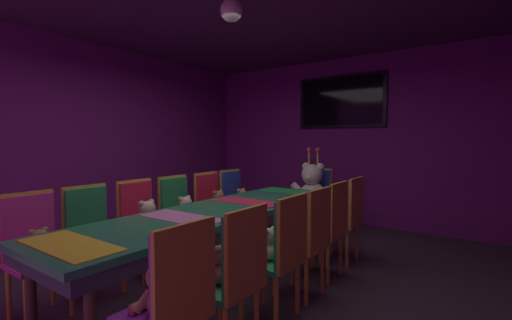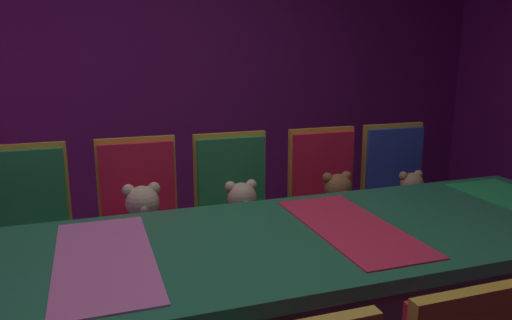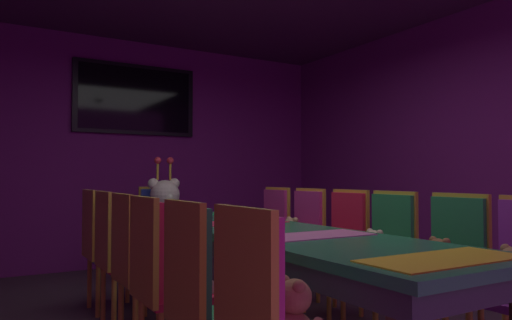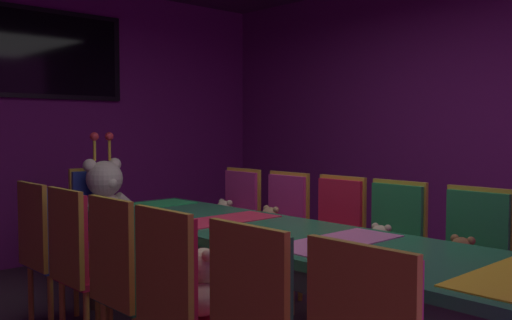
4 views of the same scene
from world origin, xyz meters
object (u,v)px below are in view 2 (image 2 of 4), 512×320
teddy_left_2 (143,222)px  chair_left_4 (326,196)px  banquet_table (238,263)px  chair_left_1 (27,226)px  chair_left_2 (140,213)px  teddy_left_5 (411,198)px  teddy_left_4 (338,204)px  teddy_left_3 (242,214)px  chair_left_5 (397,188)px  chair_left_3 (234,205)px

teddy_left_2 → chair_left_4: chair_left_4 is taller
banquet_table → chair_left_1: bearing=-136.8°
chair_left_2 → teddy_left_5: size_ratio=3.37×
chair_left_1 → teddy_left_2: size_ratio=2.81×
chair_left_4 → banquet_table: bearing=-43.4°
chair_left_2 → teddy_left_2: chair_left_2 is taller
teddy_left_2 → teddy_left_5: size_ratio=1.20×
chair_left_4 → teddy_left_4: bearing=0.0°
teddy_left_2 → chair_left_4: 1.06m
teddy_left_3 → chair_left_5: chair_left_5 is taller
chair_left_2 → teddy_left_2: size_ratio=2.81×
teddy_left_2 → chair_left_3: size_ratio=0.36×
teddy_left_4 → teddy_left_2: bearing=-91.7°
teddy_left_3 → teddy_left_4: 0.55m
chair_left_2 → chair_left_3: 0.50m
banquet_table → teddy_left_4: 1.05m
banquet_table → chair_left_4: chair_left_4 is taller
chair_left_5 → teddy_left_4: bearing=-73.2°
banquet_table → chair_left_5: chair_left_5 is taller
chair_left_1 → teddy_left_5: bearing=85.4°
chair_left_3 → teddy_left_5: 1.05m
teddy_left_2 → teddy_left_4: bearing=88.3°
chair_left_1 → chair_left_3: (0.01, 1.04, 0.00)m
chair_left_2 → teddy_left_4: (0.18, 1.05, -0.01)m
chair_left_1 → teddy_left_3: size_ratio=3.03×
chair_left_2 → chair_left_4: (0.03, 1.05, 0.00)m
banquet_table → teddy_left_2: teddy_left_2 is taller
teddy_left_3 → chair_left_4: size_ratio=0.33×
teddy_left_5 → chair_left_1: bearing=-94.6°
chair_left_1 → teddy_left_4: (0.17, 1.59, -0.01)m
chair_left_2 → chair_left_3: same height
chair_left_2 → teddy_left_3: (0.17, 0.50, -0.01)m
chair_left_3 → teddy_left_4: (0.16, 0.55, -0.01)m
chair_left_4 → teddy_left_2: bearing=-83.9°
banquet_table → chair_left_2: bearing=-162.9°
chair_left_4 → chair_left_5: bearing=90.2°
teddy_left_2 → teddy_left_5: bearing=89.0°
chair_left_2 → chair_left_1: bearing=-89.1°
chair_left_1 → banquet_table: bearing=43.2°
teddy_left_3 → teddy_left_4: (0.01, 0.55, 0.00)m
chair_left_3 → chair_left_4: same height
chair_left_1 → teddy_left_2: chair_left_1 is taller
teddy_left_4 → teddy_left_3: bearing=-91.4°
banquet_table → teddy_left_4: bearing=131.1°
teddy_left_2 → teddy_left_4: size_ratio=1.07×
chair_left_4 → teddy_left_4: (0.15, 0.00, -0.01)m
banquet_table → teddy_left_4: teddy_left_4 is taller
chair_left_1 → chair_left_4: (0.03, 1.59, 0.00)m
chair_left_1 → chair_left_2: 0.54m
banquet_table → chair_left_5: 1.52m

